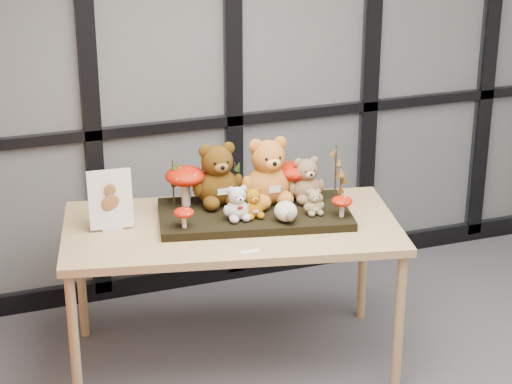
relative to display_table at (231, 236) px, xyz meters
name	(u,v)px	position (x,y,z in m)	size (l,w,h in m)	color
glass_partition	(304,54)	(0.78, 0.94, 0.68)	(4.90, 0.06, 2.78)	#2D383F
display_table	(231,236)	(0.00, 0.00, 0.00)	(1.84, 1.19, 0.80)	tan
diorama_tray	(254,214)	(0.14, 0.04, 0.09)	(0.98, 0.49, 0.04)	black
bear_pooh_yellow	(268,167)	(0.24, 0.13, 0.30)	(0.30, 0.27, 0.39)	#C87327
bear_brown_medium	(217,171)	(-0.01, 0.20, 0.29)	(0.28, 0.25, 0.37)	#4A2F0A
bear_tan_back	(306,177)	(0.44, 0.08, 0.24)	(0.20, 0.18, 0.26)	olive
bear_small_yellow	(253,201)	(0.10, -0.04, 0.19)	(0.13, 0.12, 0.17)	#A86609
bear_white_bow	(237,201)	(0.02, -0.04, 0.21)	(0.15, 0.14, 0.20)	silver
bear_beige_small	(314,201)	(0.41, -0.11, 0.18)	(0.11, 0.10, 0.15)	#958657
plush_cream_hedgehog	(286,210)	(0.24, -0.15, 0.16)	(0.09, 0.08, 0.11)	silver
mushroom_back_left	(186,184)	(-0.17, 0.23, 0.22)	(0.21, 0.21, 0.23)	#AC1705
mushroom_back_right	(292,179)	(0.39, 0.14, 0.22)	(0.20, 0.20, 0.22)	#AC1705
mushroom_front_left	(184,217)	(-0.26, -0.05, 0.16)	(0.10, 0.10, 0.11)	#AC1705
mushroom_front_right	(342,205)	(0.53, -0.19, 0.17)	(0.11, 0.11, 0.12)	#AC1705
sprig_green_far_left	(173,183)	(-0.23, 0.25, 0.23)	(0.05, 0.05, 0.25)	#1D380C
sprig_green_mid_left	(203,178)	(-0.07, 0.26, 0.23)	(0.05, 0.05, 0.25)	#1D380C
sprig_dry_far_right	(336,172)	(0.60, 0.05, 0.26)	(0.05, 0.05, 0.30)	brown
sprig_dry_mid_right	(341,187)	(0.57, -0.08, 0.22)	(0.05, 0.05, 0.23)	brown
sprig_green_centre	(235,180)	(0.10, 0.24, 0.21)	(0.05, 0.05, 0.20)	#1D380C
sign_holder	(111,202)	(-0.58, 0.15, 0.21)	(0.22, 0.07, 0.31)	silver
label_card	(250,251)	(-0.02, -0.34, 0.07)	(0.10, 0.03, 0.00)	white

